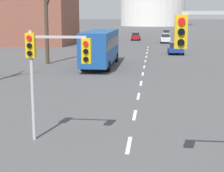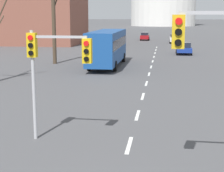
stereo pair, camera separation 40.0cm
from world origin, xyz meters
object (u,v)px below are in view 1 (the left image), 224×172
(traffic_signal_near_left, at_px, (51,58))
(city_bus, at_px, (101,46))
(sedan_near_left, at_px, (176,48))
(sedan_far_left, at_px, (136,36))
(sedan_near_right, at_px, (165,38))
(traffic_signal_near_right, at_px, (221,50))
(sedan_mid_centre, at_px, (166,33))

(traffic_signal_near_left, xyz_separation_m, city_bus, (-1.19, 22.08, -1.32))
(traffic_signal_near_left, distance_m, city_bus, 22.15)
(sedan_near_left, distance_m, sedan_far_left, 26.81)
(sedan_near_left, relative_size, city_bus, 0.37)
(sedan_far_left, bearing_deg, traffic_signal_near_left, -90.34)
(traffic_signal_near_left, bearing_deg, sedan_near_left, 78.92)
(traffic_signal_near_left, bearing_deg, sedan_near_right, 83.63)
(sedan_far_left, bearing_deg, sedan_near_left, -76.10)
(traffic_signal_near_right, distance_m, sedan_far_left, 64.38)
(traffic_signal_near_right, xyz_separation_m, sedan_near_left, (0.91, 38.03, -3.26))
(traffic_signal_near_right, distance_m, sedan_mid_centre, 76.12)
(traffic_signal_near_left, distance_m, sedan_near_right, 54.34)
(sedan_near_right, bearing_deg, traffic_signal_near_left, -96.37)
(sedan_far_left, height_order, city_bus, city_bus)
(traffic_signal_near_right, bearing_deg, city_bus, 105.62)
(traffic_signal_near_left, bearing_deg, traffic_signal_near_right, -29.10)
(sedan_near_left, relative_size, sedan_far_left, 1.04)
(traffic_signal_near_right, distance_m, traffic_signal_near_left, 6.78)
(traffic_signal_near_left, xyz_separation_m, sedan_near_right, (6.02, 53.95, -2.53))
(sedan_near_right, distance_m, sedan_mid_centre, 18.83)
(sedan_near_left, distance_m, sedan_near_right, 19.22)
(traffic_signal_near_right, bearing_deg, traffic_signal_near_left, 150.90)
(traffic_signal_near_right, height_order, sedan_near_left, traffic_signal_near_right)
(sedan_mid_centre, relative_size, sedan_far_left, 1.18)
(sedan_mid_centre, bearing_deg, traffic_signal_near_left, -95.29)
(traffic_signal_near_left, distance_m, sedan_far_left, 60.83)
(sedan_mid_centre, xyz_separation_m, city_bus, (-7.93, -50.68, 1.24))
(sedan_near_left, xyz_separation_m, city_bus, (-8.00, -12.67, 1.25))
(traffic_signal_near_right, bearing_deg, sedan_near_left, 88.63)
(sedan_near_right, height_order, sedan_far_left, sedan_near_right)
(sedan_near_right, xyz_separation_m, sedan_far_left, (-5.65, 6.83, -0.04))
(sedan_far_left, xyz_separation_m, city_bus, (-1.56, -38.70, 1.25))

